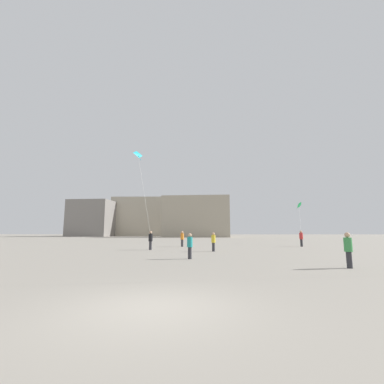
{
  "coord_description": "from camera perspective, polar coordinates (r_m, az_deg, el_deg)",
  "views": [
    {
      "loc": [
        1.15,
        -6.2,
        1.69
      ],
      "look_at": [
        0.0,
        20.41,
        5.6
      ],
      "focal_mm": 25.1,
      "sensor_mm": 36.0,
      "label": 1
    }
  ],
  "objects": [
    {
      "name": "building_right_hall",
      "position": [
        82.2,
        0.97,
        -5.31
      ],
      "size": [
        20.33,
        11.54,
        12.11
      ],
      "color": "#A39984",
      "rests_on": "ground_plane"
    },
    {
      "name": "person_in_green",
      "position": [
        14.74,
        30.27,
        -10.3
      ],
      "size": [
        0.36,
        0.36,
        1.64
      ],
      "rotation": [
        0.0,
        0.0,
        2.55
      ],
      "color": "#2D2D33",
      "rests_on": "ground_plane"
    },
    {
      "name": "building_centre_hall",
      "position": [
        102.74,
        -8.88,
        -5.29
      ],
      "size": [
        26.67,
        13.04,
        14.02
      ],
      "color": "#B2A893",
      "rests_on": "ground_plane"
    },
    {
      "name": "person_in_red",
      "position": [
        32.89,
        22.19,
        -8.99
      ],
      "size": [
        0.39,
        0.39,
        1.79
      ],
      "rotation": [
        0.0,
        0.0,
        2.77
      ],
      "color": "#2D2D33",
      "rests_on": "ground_plane"
    },
    {
      "name": "building_left_hall",
      "position": [
        98.18,
        -20.49,
        -5.27
      ],
      "size": [
        14.29,
        11.58,
        12.13
      ],
      "color": "gray",
      "rests_on": "ground_plane"
    },
    {
      "name": "person_in_yellow",
      "position": [
        23.28,
        4.57,
        -10.32
      ],
      "size": [
        0.35,
        0.35,
        1.61
      ],
      "rotation": [
        0.0,
        0.0,
        3.31
      ],
      "color": "#2D2D33",
      "rests_on": "ground_plane"
    },
    {
      "name": "person_in_orange",
      "position": [
        30.39,
        -2.1,
        -9.76
      ],
      "size": [
        0.38,
        0.38,
        1.72
      ],
      "rotation": [
        0.0,
        0.0,
        6.13
      ],
      "color": "#2D2D33",
      "rests_on": "ground_plane"
    },
    {
      "name": "kite_cyan_delta",
      "position": [
        29.08,
        -11.27,
        7.43
      ],
      "size": [
        2.37,
        2.76,
        8.77
      ],
      "color": "#1EB2C6"
    },
    {
      "name": "ground_plane",
      "position": [
        6.53,
        -8.43,
        -23.27
      ],
      "size": [
        300.0,
        300.0,
        0.0
      ],
      "primitive_type": "plane",
      "color": "#9E9689"
    },
    {
      "name": "kite_emerald_diamond",
      "position": [
        42.96,
        21.8,
        -2.61
      ],
      "size": [
        3.85,
        10.02,
        4.74
      ],
      "color": "green"
    },
    {
      "name": "person_in_black",
      "position": [
        25.49,
        -8.8,
        -9.94
      ],
      "size": [
        0.37,
        0.37,
        1.72
      ],
      "rotation": [
        0.0,
        0.0,
        1.35
      ],
      "color": "#2D2D33",
      "rests_on": "ground_plane"
    },
    {
      "name": "person_in_teal",
      "position": [
        17.0,
        -0.47,
        -11.15
      ],
      "size": [
        0.34,
        0.34,
        1.57
      ],
      "rotation": [
        0.0,
        0.0,
        6.03
      ],
      "color": "#2D2D33",
      "rests_on": "ground_plane"
    }
  ]
}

